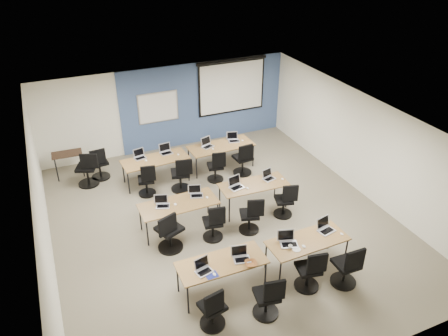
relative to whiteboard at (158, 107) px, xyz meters
name	(u,v)px	position (x,y,z in m)	size (l,w,h in m)	color
floor	(224,221)	(0.30, -4.43, -1.45)	(8.00, 9.00, 0.02)	#6B6354
ceiling	(223,122)	(0.30, -4.43, 1.25)	(8.00, 9.00, 0.02)	white
wall_back	(167,108)	(0.30, 0.07, -0.10)	(8.00, 0.04, 2.70)	beige
wall_front	(341,314)	(0.30, -8.93, -0.10)	(8.00, 0.04, 2.70)	beige
wall_left	(42,215)	(-3.70, -4.43, -0.10)	(0.04, 9.00, 2.70)	beige
wall_right	(362,144)	(4.30, -4.43, -0.10)	(0.04, 9.00, 2.70)	beige
blue_accent_panel	(204,103)	(1.55, 0.04, -0.10)	(5.50, 0.04, 2.70)	#3D5977
whiteboard	(158,107)	(0.00, 0.00, 0.00)	(1.28, 0.03, 0.98)	silver
projector_screen	(232,84)	(2.50, -0.02, 0.44)	(2.40, 0.10, 1.82)	black
training_table_front_left	(222,264)	(-0.64, -6.52, -0.77)	(1.76, 0.73, 0.73)	brown
training_table_front_right	(307,242)	(1.27, -6.61, -0.77)	(1.73, 0.72, 0.73)	#966543
training_table_mid_left	(179,205)	(-0.78, -4.25, -0.76)	(1.85, 0.77, 0.73)	olive
training_table_mid_right	(254,186)	(1.24, -4.19, -0.77)	(1.74, 0.72, 0.73)	brown
training_table_back_left	(155,161)	(-0.69, -1.92, -0.76)	(1.84, 0.77, 0.73)	brown
training_table_back_right	(221,147)	(1.32, -1.87, -0.76)	(1.94, 0.81, 0.73)	#A6672F
laptop_0	(203,268)	(-1.06, -6.59, -0.66)	(0.32, 0.27, 0.24)	#AAAAB2
mouse_0	(214,274)	(-0.91, -6.78, -0.71)	(0.06, 0.09, 0.03)	white
task_chair_0	(213,311)	(-1.16, -7.30, -1.05)	(0.48, 0.48, 0.97)	black
laptop_1	(241,256)	(-0.26, -6.57, -0.66)	(0.33, 0.28, 0.25)	#ABACB6
mouse_1	(255,261)	(-0.05, -6.76, -0.71)	(0.06, 0.10, 0.03)	white
task_chair_1	(268,300)	(-0.11, -7.47, -1.04)	(0.50, 0.50, 0.99)	black
laptop_2	(288,241)	(0.83, -6.53, -0.65)	(0.36, 0.30, 0.27)	silver
mouse_2	(304,246)	(1.07, -6.76, -0.71)	(0.06, 0.10, 0.04)	white
task_chair_2	(310,273)	(0.99, -7.18, -1.04)	(0.51, 0.51, 0.99)	black
laptop_3	(325,227)	(1.80, -6.46, -0.65)	(0.35, 0.30, 0.27)	#AEAEB1
mouse_3	(342,234)	(2.03, -6.74, -0.71)	(0.06, 0.09, 0.03)	white
task_chair_3	(347,269)	(1.74, -7.39, -1.03)	(0.53, 0.53, 1.01)	black
laptop_4	(162,203)	(-1.15, -4.18, -0.66)	(0.32, 0.27, 0.24)	#B5B4C2
mouse_4	(175,204)	(-0.87, -4.27, -0.71)	(0.06, 0.10, 0.04)	white
task_chair_4	(169,234)	(-1.23, -4.91, -1.01)	(0.61, 0.58, 1.05)	black
laptop_5	(196,193)	(-0.28, -4.08, -0.66)	(0.31, 0.27, 0.24)	silver
mouse_5	(207,197)	(-0.07, -4.30, -0.71)	(0.06, 0.10, 0.03)	white
task_chair_5	(214,225)	(-0.17, -4.95, -1.05)	(0.48, 0.48, 0.96)	black
laptop_6	(236,185)	(0.76, -4.13, -0.65)	(0.35, 0.30, 0.27)	#B9B9B9
mouse_6	(247,188)	(1.00, -4.32, -0.71)	(0.06, 0.10, 0.04)	white
task_chair_6	(251,218)	(0.74, -5.04, -1.05)	(0.51, 0.49, 0.97)	black
laptop_7	(268,176)	(1.70, -4.09, -0.66)	(0.31, 0.26, 0.24)	silver
mouse_7	(282,179)	(2.02, -4.28, -0.71)	(0.05, 0.09, 0.03)	white
task_chair_7	(285,203)	(1.81, -4.81, -1.06)	(0.48, 0.48, 0.96)	black
laptop_8	(140,156)	(-1.07, -1.67, -0.66)	(0.32, 0.27, 0.24)	#A6A6A9
mouse_8	(146,160)	(-0.95, -1.92, -0.71)	(0.07, 0.10, 0.04)	white
task_chair_8	(147,182)	(-1.11, -2.50, -1.06)	(0.48, 0.48, 0.96)	black
laptop_9	(166,151)	(-0.31, -1.67, -0.66)	(0.34, 0.29, 0.26)	#A7A7B0
mouse_9	(178,154)	(-0.02, -1.93, -0.71)	(0.06, 0.09, 0.03)	white
task_chair_9	(181,177)	(-0.18, -2.64, -1.02)	(0.55, 0.55, 1.03)	black
laptop_10	(207,144)	(0.93, -1.76, -0.66)	(0.35, 0.29, 0.26)	silver
mouse_10	(213,149)	(1.01, -2.00, -0.71)	(0.05, 0.09, 0.03)	white
task_chair_10	(216,169)	(0.89, -2.55, -1.06)	(0.47, 0.47, 0.96)	black
laptop_11	(233,139)	(1.79, -1.73, -0.66)	(0.34, 0.29, 0.26)	#ADADB6
mouse_11	(242,140)	(2.04, -1.85, -0.71)	(0.06, 0.09, 0.03)	white
task_chair_11	(243,161)	(1.75, -2.51, -1.03)	(0.55, 0.55, 1.02)	black
blue_mousepad	(212,275)	(-0.96, -6.77, -0.72)	(0.23, 0.19, 0.01)	navy
snack_bowl	(251,263)	(-0.15, -6.81, -0.69)	(0.27, 0.27, 0.07)	brown
snack_plate	(296,249)	(0.89, -6.78, -0.71)	(0.17, 0.17, 0.01)	white
coffee_cup	(290,247)	(0.78, -6.71, -0.67)	(0.07, 0.07, 0.07)	silver
utility_table	(67,157)	(-2.92, -0.62, -0.81)	(0.83, 0.46, 0.75)	#372415
spare_chair_a	(99,166)	(-2.13, -1.11, -1.03)	(0.53, 0.53, 1.01)	black
spare_chair_b	(88,171)	(-2.48, -1.34, -1.01)	(0.61, 0.58, 1.05)	black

